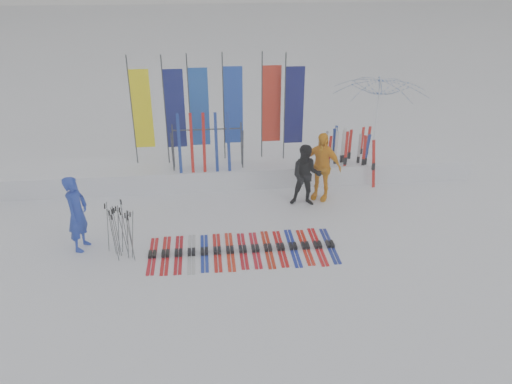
{
  "coord_description": "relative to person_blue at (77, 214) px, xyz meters",
  "views": [
    {
      "loc": [
        -0.97,
        -9.39,
        6.4
      ],
      "look_at": [
        0.2,
        1.6,
        1.0
      ],
      "focal_mm": 35.0,
      "sensor_mm": 36.0,
      "label": 1
    }
  ],
  "objects": [
    {
      "name": "upright_skis",
      "position": [
        7.24,
        3.16,
        -0.14
      ],
      "size": [
        1.53,
        1.2,
        1.69
      ],
      "color": "red",
      "rests_on": "ground"
    },
    {
      "name": "ski_row",
      "position": [
        3.77,
        -0.54,
        -0.89
      ],
      "size": [
        4.36,
        1.69,
        0.07
      ],
      "color": "red",
      "rests_on": "ground"
    },
    {
      "name": "person_black",
      "position": [
        5.69,
        1.66,
        -0.05
      ],
      "size": [
        0.95,
        0.81,
        1.74
      ],
      "primitive_type": "imported",
      "rotation": [
        0.0,
        0.0,
        -0.19
      ],
      "color": "black",
      "rests_on": "ground"
    },
    {
      "name": "person_yellow",
      "position": [
        6.17,
        2.0,
        0.06
      ],
      "size": [
        1.23,
        1.01,
        1.96
      ],
      "primitive_type": "imported",
      "rotation": [
        0.0,
        0.0,
        -0.55
      ],
      "color": "#FDA410",
      "rests_on": "ground"
    },
    {
      "name": "snow_bank",
      "position": [
        4.0,
        3.53,
        -0.62
      ],
      "size": [
        14.0,
        1.6,
        0.6
      ],
      "primitive_type": "cube",
      "color": "white",
      "rests_on": "ground"
    },
    {
      "name": "ground",
      "position": [
        4.0,
        -1.07,
        -0.92
      ],
      "size": [
        120.0,
        120.0,
        0.0
      ],
      "primitive_type": "plane",
      "color": "white",
      "rests_on": "ground"
    },
    {
      "name": "feather_flags",
      "position": [
        3.45,
        3.73,
        1.32
      ],
      "size": [
        5.0,
        0.25,
        3.2
      ],
      "color": "#383A3F",
      "rests_on": "ground"
    },
    {
      "name": "pole_cluster",
      "position": [
        1.0,
        -0.4,
        -0.32
      ],
      "size": [
        0.72,
        0.77,
        1.25
      ],
      "color": "#595B60",
      "rests_on": "ground"
    },
    {
      "name": "person_blue",
      "position": [
        0.0,
        0.0,
        0.0
      ],
      "size": [
        0.6,
        0.76,
        1.85
      ],
      "primitive_type": "imported",
      "rotation": [
        0.0,
        0.0,
        1.31
      ],
      "color": "#1C35A5",
      "rests_on": "ground"
    },
    {
      "name": "tent_canopy",
      "position": [
        8.67,
        4.85,
        0.47
      ],
      "size": [
        3.57,
        3.62,
        2.79
      ],
      "primitive_type": "imported",
      "rotation": [
        0.0,
        0.0,
        -0.19
      ],
      "color": "white",
      "rests_on": "ground"
    },
    {
      "name": "ski_rack",
      "position": [
        3.07,
        3.13,
        0.46
      ],
      "size": [
        2.04,
        0.8,
        1.23
      ],
      "color": "#383A3F",
      "rests_on": "ground"
    }
  ]
}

